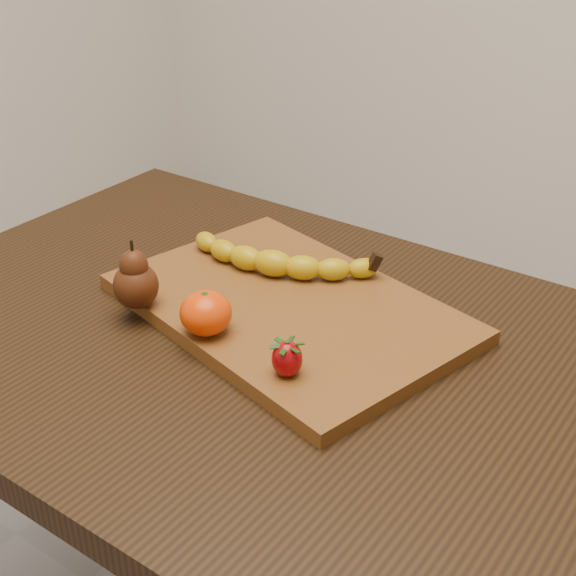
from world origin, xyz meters
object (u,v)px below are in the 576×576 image
Objects in this scene: cutting_board at (288,308)px; pear at (135,274)px; table at (250,393)px; mandarin at (206,313)px.

pear is (-0.15, -0.12, 0.06)m from cutting_board.
table is 0.22m from pear.
mandarin is (0.11, 0.00, -0.02)m from pear.
pear reaches higher than cutting_board.
cutting_board is 4.93× the size of pear.
table is 10.96× the size of pear.
cutting_board is 7.06× the size of mandarin.
mandarin reaches higher than table.
cutting_board is (0.02, 0.06, 0.11)m from table.
cutting_board is at bearing 73.83° from table.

